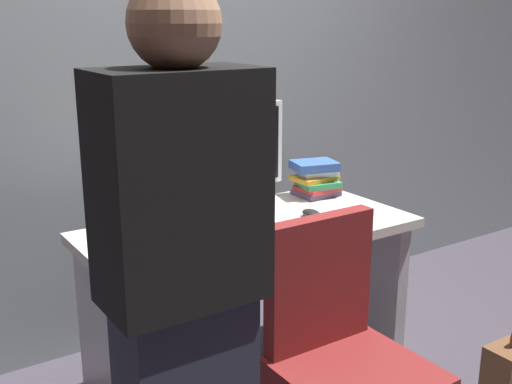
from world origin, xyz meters
TOP-DOWN VIEW (x-y plane):
  - wall_back at (0.00, 0.75)m, footprint 6.40×0.10m
  - desk at (0.00, 0.00)m, footprint 1.32×0.65m
  - office_chair at (-0.08, -0.68)m, footprint 0.52×0.52m
  - person_at_desk at (-0.63, -0.67)m, footprint 0.40×0.24m
  - monitor at (0.03, 0.19)m, footprint 0.54×0.16m
  - keyboard at (-0.05, -0.07)m, footprint 0.44×0.15m
  - mouse at (0.27, -0.06)m, footprint 0.06×0.10m
  - cup_near_keyboard at (-0.48, -0.15)m, footprint 0.07×0.07m
  - cup_by_monitor at (-0.43, 0.18)m, footprint 0.07×0.07m
  - book_stack at (0.50, 0.20)m, footprint 0.23×0.21m
  - cell_phone at (0.40, -0.14)m, footprint 0.10×0.15m

SIDE VIEW (x-z plane):
  - office_chair at x=-0.08m, z-range -0.04..0.90m
  - desk at x=0.00m, z-range 0.13..0.88m
  - cell_phone at x=0.40m, z-range 0.74..0.75m
  - keyboard at x=-0.05m, z-range 0.74..0.76m
  - mouse at x=0.27m, z-range 0.74..0.78m
  - cup_near_keyboard at x=-0.48m, z-range 0.74..0.83m
  - cup_by_monitor at x=-0.43m, z-range 0.74..0.84m
  - book_stack at x=0.50m, z-range 0.74..0.90m
  - person_at_desk at x=-0.63m, z-range 0.02..1.66m
  - monitor at x=0.03m, z-range 0.77..1.23m
  - wall_back at x=0.00m, z-range 0.00..3.00m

